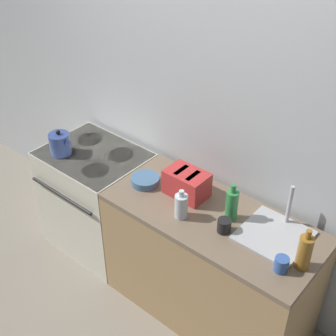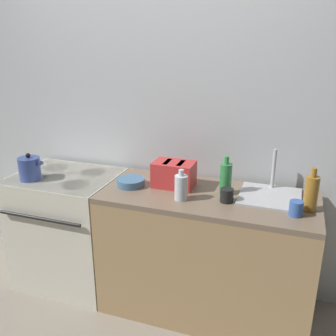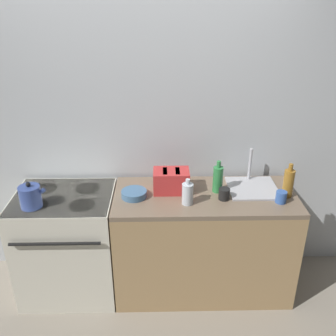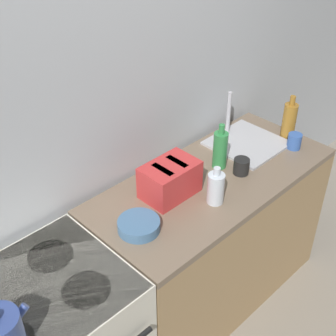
{
  "view_description": "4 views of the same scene",
  "coord_description": "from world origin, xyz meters",
  "px_view_note": "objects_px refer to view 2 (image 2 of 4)",
  "views": [
    {
      "loc": [
        1.7,
        -1.55,
        2.79
      ],
      "look_at": [
        0.07,
        0.39,
        1.01
      ],
      "focal_mm": 50.0,
      "sensor_mm": 36.0,
      "label": 1
    },
    {
      "loc": [
        0.99,
        -1.89,
        1.85
      ],
      "look_at": [
        0.19,
        0.4,
        1.0
      ],
      "focal_mm": 40.0,
      "sensor_mm": 36.0,
      "label": 2
    },
    {
      "loc": [
        0.16,
        -2.18,
        2.29
      ],
      "look_at": [
        0.22,
        0.36,
        1.08
      ],
      "focal_mm": 40.0,
      "sensor_mm": 36.0,
      "label": 3
    },
    {
      "loc": [
        -1.05,
        -0.92,
        2.32
      ],
      "look_at": [
        0.19,
        0.33,
        1.09
      ],
      "focal_mm": 50.0,
      "sensor_mm": 36.0,
      "label": 4
    }
  ],
  "objects_px": {
    "cup_black": "(227,195)",
    "cup_blue": "(296,208)",
    "bottle_green": "(226,178)",
    "toaster": "(174,174)",
    "kettle": "(30,168)",
    "bowl": "(131,182)",
    "stove": "(70,227)",
    "bottle_amber": "(311,193)",
    "bottle_clear": "(181,187)"
  },
  "relations": [
    {
      "from": "bottle_amber",
      "to": "cup_black",
      "type": "distance_m",
      "value": 0.49
    },
    {
      "from": "kettle",
      "to": "bowl",
      "type": "bearing_deg",
      "value": 9.84
    },
    {
      "from": "bottle_amber",
      "to": "bottle_clear",
      "type": "height_order",
      "value": "bottle_amber"
    },
    {
      "from": "cup_black",
      "to": "cup_blue",
      "type": "xyz_separation_m",
      "value": [
        0.41,
        -0.06,
        0.0
      ]
    },
    {
      "from": "bottle_green",
      "to": "bowl",
      "type": "height_order",
      "value": "bottle_green"
    },
    {
      "from": "stove",
      "to": "kettle",
      "type": "bearing_deg",
      "value": -142.09
    },
    {
      "from": "toaster",
      "to": "bottle_green",
      "type": "height_order",
      "value": "bottle_green"
    },
    {
      "from": "stove",
      "to": "cup_black",
      "type": "xyz_separation_m",
      "value": [
        1.22,
        -0.06,
        0.47
      ]
    },
    {
      "from": "bottle_clear",
      "to": "bowl",
      "type": "relative_size",
      "value": 1.03
    },
    {
      "from": "stove",
      "to": "toaster",
      "type": "relative_size",
      "value": 3.21
    },
    {
      "from": "bottle_amber",
      "to": "cup_black",
      "type": "bearing_deg",
      "value": -175.54
    },
    {
      "from": "toaster",
      "to": "bowl",
      "type": "xyz_separation_m",
      "value": [
        -0.28,
        -0.09,
        -0.06
      ]
    },
    {
      "from": "kettle",
      "to": "bottle_amber",
      "type": "relative_size",
      "value": 0.74
    },
    {
      "from": "bottle_green",
      "to": "cup_black",
      "type": "relative_size",
      "value": 2.98
    },
    {
      "from": "cup_black",
      "to": "bowl",
      "type": "distance_m",
      "value": 0.68
    },
    {
      "from": "kettle",
      "to": "bottle_green",
      "type": "relative_size",
      "value": 0.77
    },
    {
      "from": "bottle_green",
      "to": "bottle_clear",
      "type": "height_order",
      "value": "bottle_green"
    },
    {
      "from": "stove",
      "to": "cup_blue",
      "type": "distance_m",
      "value": 1.7
    },
    {
      "from": "bottle_amber",
      "to": "bowl",
      "type": "height_order",
      "value": "bottle_amber"
    },
    {
      "from": "bottle_green",
      "to": "cup_black",
      "type": "distance_m",
      "value": 0.14
    },
    {
      "from": "bottle_green",
      "to": "bottle_amber",
      "type": "bearing_deg",
      "value": -9.19
    },
    {
      "from": "bottle_green",
      "to": "bowl",
      "type": "distance_m",
      "value": 0.65
    },
    {
      "from": "toaster",
      "to": "bottle_clear",
      "type": "bearing_deg",
      "value": -60.25
    },
    {
      "from": "kettle",
      "to": "cup_black",
      "type": "xyz_separation_m",
      "value": [
        1.4,
        0.08,
        -0.04
      ]
    },
    {
      "from": "stove",
      "to": "toaster",
      "type": "height_order",
      "value": "toaster"
    },
    {
      "from": "toaster",
      "to": "bottle_amber",
      "type": "distance_m",
      "value": 0.88
    },
    {
      "from": "toaster",
      "to": "cup_blue",
      "type": "xyz_separation_m",
      "value": [
        0.8,
        -0.19,
        -0.04
      ]
    },
    {
      "from": "stove",
      "to": "bottle_amber",
      "type": "relative_size",
      "value": 3.32
    },
    {
      "from": "kettle",
      "to": "toaster",
      "type": "height_order",
      "value": "kettle"
    },
    {
      "from": "stove",
      "to": "cup_blue",
      "type": "xyz_separation_m",
      "value": [
        1.63,
        -0.12,
        0.47
      ]
    },
    {
      "from": "stove",
      "to": "bottle_green",
      "type": "distance_m",
      "value": 1.3
    },
    {
      "from": "kettle",
      "to": "cup_blue",
      "type": "distance_m",
      "value": 1.81
    },
    {
      "from": "kettle",
      "to": "toaster",
      "type": "bearing_deg",
      "value": 11.99
    },
    {
      "from": "toaster",
      "to": "bowl",
      "type": "distance_m",
      "value": 0.3
    },
    {
      "from": "bottle_green",
      "to": "bottle_amber",
      "type": "relative_size",
      "value": 0.96
    },
    {
      "from": "bottle_amber",
      "to": "bottle_clear",
      "type": "bearing_deg",
      "value": -172.72
    },
    {
      "from": "cup_black",
      "to": "toaster",
      "type": "bearing_deg",
      "value": 160.62
    },
    {
      "from": "bottle_amber",
      "to": "kettle",
      "type": "bearing_deg",
      "value": -176.5
    },
    {
      "from": "bottle_clear",
      "to": "cup_blue",
      "type": "relative_size",
      "value": 2.24
    },
    {
      "from": "cup_blue",
      "to": "toaster",
      "type": "bearing_deg",
      "value": 166.32
    },
    {
      "from": "stove",
      "to": "bottle_clear",
      "type": "distance_m",
      "value": 1.08
    },
    {
      "from": "kettle",
      "to": "bowl",
      "type": "relative_size",
      "value": 1.02
    },
    {
      "from": "kettle",
      "to": "cup_black",
      "type": "distance_m",
      "value": 1.41
    },
    {
      "from": "kettle",
      "to": "cup_blue",
      "type": "relative_size",
      "value": 2.21
    },
    {
      "from": "bottle_amber",
      "to": "bowl",
      "type": "distance_m",
      "value": 1.16
    },
    {
      "from": "kettle",
      "to": "bottle_clear",
      "type": "bearing_deg",
      "value": 0.92
    },
    {
      "from": "cup_black",
      "to": "bottle_green",
      "type": "bearing_deg",
      "value": 105.38
    },
    {
      "from": "toaster",
      "to": "bottle_amber",
      "type": "height_order",
      "value": "bottle_amber"
    },
    {
      "from": "bottle_amber",
      "to": "bowl",
      "type": "bearing_deg",
      "value": 179.46
    },
    {
      "from": "stove",
      "to": "bottle_clear",
      "type": "height_order",
      "value": "bottle_clear"
    }
  ]
}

